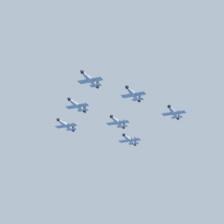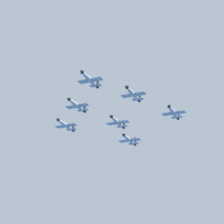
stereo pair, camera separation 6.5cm
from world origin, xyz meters
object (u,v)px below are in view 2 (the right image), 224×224
(jet_left_outer, at_px, (173,112))
(jet_right_wingman, at_px, (77,105))
(jet_trailing, at_px, (129,139))
(jet_lead, at_px, (90,79))
(jet_left_wingman, at_px, (133,94))
(jet_right_outer, at_px, (66,125))
(jet_slot_rear, at_px, (117,122))

(jet_left_outer, bearing_deg, jet_right_wingman, -69.63)
(jet_right_wingman, xyz_separation_m, jet_left_outer, (38.37, 21.91, -3.65))
(jet_left_outer, bearing_deg, jet_trailing, -121.51)
(jet_lead, xyz_separation_m, jet_left_wingman, (11.23, 17.94, -2.39))
(jet_trailing, bearing_deg, jet_left_outer, 59.60)
(jet_right_outer, bearing_deg, jet_slot_rear, 90.43)
(jet_left_wingman, bearing_deg, jet_lead, -40.50)
(jet_right_wingman, relative_size, jet_slot_rear, 1.00)
(jet_lead, height_order, jet_trailing, jet_lead)
(jet_lead, relative_size, jet_trailing, 0.99)
(jet_right_outer, distance_m, jet_trailing, 32.38)
(jet_lead, relative_size, jet_right_outer, 0.98)
(jet_lead, relative_size, jet_left_outer, 1.01)
(jet_slot_rear, bearing_deg, jet_left_wingman, 40.22)
(jet_right_wingman, relative_size, jet_trailing, 0.99)
(jet_right_wingman, bearing_deg, jet_right_outer, -138.50)
(jet_left_wingman, relative_size, jet_left_outer, 1.02)
(jet_slot_rear, bearing_deg, jet_right_wingman, -40.51)
(jet_left_wingman, height_order, jet_right_outer, jet_left_wingman)
(jet_left_outer, height_order, jet_right_outer, jet_right_outer)
(jet_right_wingman, distance_m, jet_right_outer, 21.28)
(jet_right_outer, xyz_separation_m, jet_slot_rear, (27.13, 3.97, -2.25))
(jet_lead, xyz_separation_m, jet_left_outer, (22.47, 35.89, -7.22))
(jet_left_wingman, bearing_deg, jet_right_wingman, -90.14)
(jet_lead, height_order, jet_left_wingman, jet_lead)
(jet_lead, xyz_separation_m, jet_right_wingman, (-15.90, 13.98, -3.56))
(jet_trailing, bearing_deg, jet_slot_rear, 0.06)
(jet_right_outer, bearing_deg, jet_left_outer, 90.43)
(jet_right_outer, bearing_deg, jet_right_wingman, 40.79)
(jet_left_outer, relative_size, jet_slot_rear, 0.99)
(jet_lead, distance_m, jet_slot_rear, 33.24)
(jet_right_wingman, bearing_deg, jet_trailing, 158.11)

